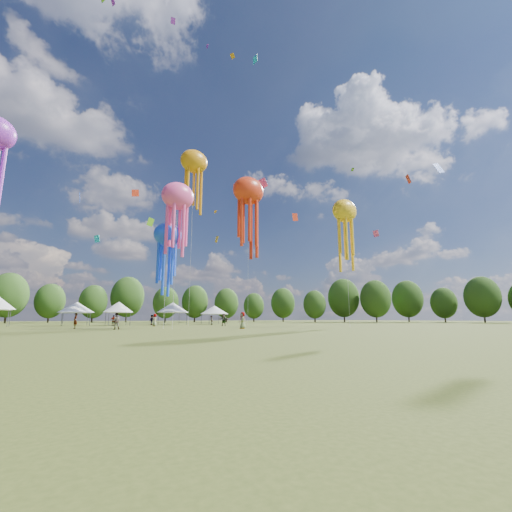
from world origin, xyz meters
TOP-DOWN VIEW (x-y plane):
  - ground at (0.00, 0.00)m, footprint 300.00×300.00m
  - spectator_near at (-9.07, 32.12)m, footprint 0.92×0.75m
  - spectators_far at (2.24, 43.77)m, footprint 22.32×29.92m
  - festival_tents at (-2.96, 54.95)m, footprint 40.65×8.79m
  - show_kites at (3.68, 39.13)m, footprint 45.99×23.34m
  - small_kites at (-0.25, 40.80)m, footprint 71.12×53.56m
  - treeline at (-3.87, 62.51)m, footprint 201.57×95.24m

SIDE VIEW (x-z plane):
  - ground at x=0.00m, z-range 0.00..0.00m
  - spectator_near at x=-9.07m, z-range 0.00..1.77m
  - spectators_far at x=2.24m, z-range -0.05..1.85m
  - festival_tents at x=-2.96m, z-range 0.84..5.24m
  - treeline at x=-3.87m, z-range -0.17..13.26m
  - show_kites at x=3.68m, z-range 4.99..33.61m
  - small_kites at x=-0.25m, z-range 9.89..53.83m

